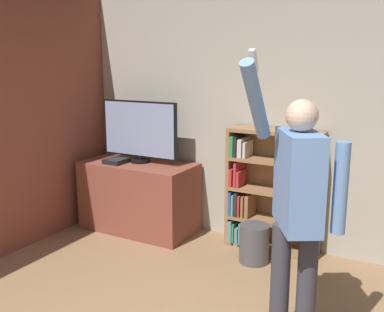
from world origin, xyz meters
name	(u,v)px	position (x,y,z in m)	size (l,w,h in m)	color
wall_back	(298,116)	(0.00, 3.07, 1.35)	(6.79, 0.06, 2.70)	#B2AD9E
tv_ledge	(139,196)	(-1.66, 2.69, 0.39)	(1.26, 0.63, 0.77)	brown
television	(140,131)	(-1.66, 2.73, 1.12)	(0.94, 0.22, 0.68)	black
game_console	(116,161)	(-1.86, 2.57, 0.80)	(0.21, 0.24, 0.05)	black
bookshelf	(265,192)	(-0.25, 2.90, 0.59)	(0.93, 0.28, 1.23)	#997047
person	(297,201)	(0.46, 1.49, 1.01)	(0.61, 0.57, 1.96)	#383842
waste_bin	(254,243)	(-0.21, 2.53, 0.18)	(0.28, 0.28, 0.37)	#4C4C51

